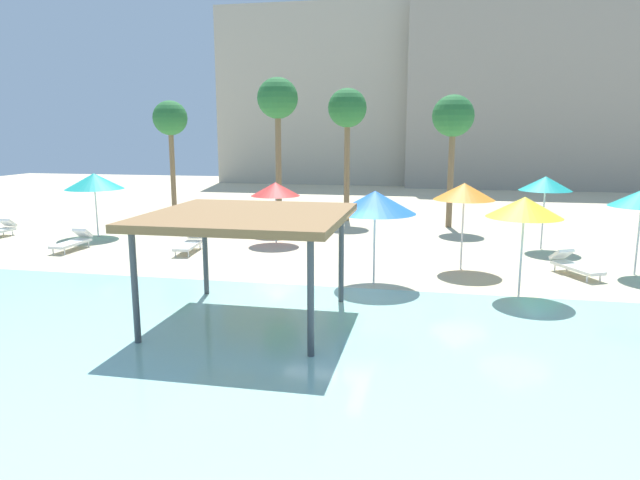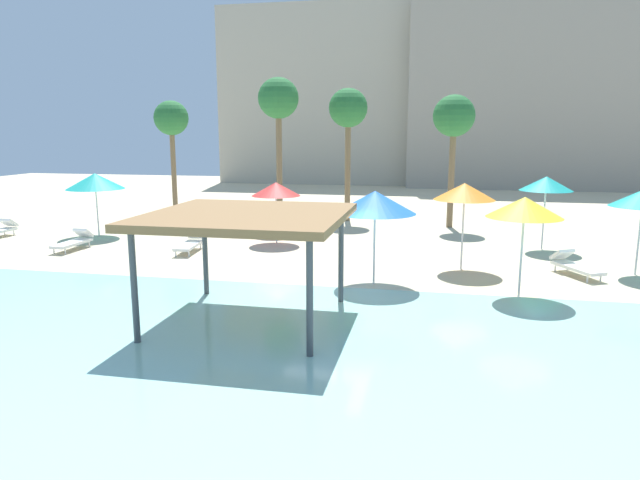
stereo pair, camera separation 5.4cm
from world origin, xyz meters
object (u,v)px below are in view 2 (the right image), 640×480
at_px(beach_umbrella_teal_7, 546,184).
at_px(beach_umbrella_red_2, 276,189).
at_px(palm_tree_0, 278,102).
at_px(palm_tree_1, 454,119).
at_px(beach_umbrella_yellow_1, 525,207).
at_px(palm_tree_3, 171,121).
at_px(palm_tree_2, 348,111).
at_px(beach_umbrella_blue_5, 375,202).
at_px(shade_pavilion, 248,219).
at_px(beach_umbrella_teal_6, 95,181).
at_px(lounge_chair_4, 574,265).
at_px(lounge_chair_5, 74,241).
at_px(beach_umbrella_orange_4, 465,192).
at_px(lounge_chair_2, 190,243).

bearing_deg(beach_umbrella_teal_7, beach_umbrella_red_2, -175.90).
height_order(palm_tree_0, palm_tree_1, palm_tree_0).
relative_size(beach_umbrella_yellow_1, palm_tree_3, 0.45).
height_order(beach_umbrella_red_2, palm_tree_2, palm_tree_2).
height_order(beach_umbrella_yellow_1, beach_umbrella_blue_5, beach_umbrella_blue_5).
relative_size(shade_pavilion, beach_umbrella_teal_6, 1.65).
height_order(lounge_chair_4, palm_tree_3, palm_tree_3).
relative_size(lounge_chair_4, palm_tree_1, 0.32).
bearing_deg(lounge_chair_5, beach_umbrella_red_2, 112.77).
xyz_separation_m(beach_umbrella_orange_4, lounge_chair_2, (-9.86, 0.77, -2.21)).
distance_m(beach_umbrella_yellow_1, palm_tree_3, 22.09).
bearing_deg(lounge_chair_4, palm_tree_2, -165.17).
xyz_separation_m(shade_pavilion, beach_umbrella_yellow_1, (6.54, 3.38, 0.01)).
xyz_separation_m(lounge_chair_5, palm_tree_2, (9.13, 9.13, 5.07)).
bearing_deg(beach_umbrella_yellow_1, beach_umbrella_teal_6, 159.90).
height_order(beach_umbrella_yellow_1, palm_tree_2, palm_tree_2).
xyz_separation_m(lounge_chair_5, palm_tree_0, (6.14, 7.20, 5.44)).
bearing_deg(palm_tree_0, lounge_chair_2, -103.74).
relative_size(lounge_chair_2, lounge_chair_5, 1.02).
relative_size(shade_pavilion, beach_umbrella_teal_7, 1.60).
bearing_deg(beach_umbrella_orange_4, lounge_chair_4, -2.12).
bearing_deg(lounge_chair_4, palm_tree_1, 175.77).
height_order(palm_tree_1, palm_tree_2, palm_tree_2).
distance_m(beach_umbrella_orange_4, lounge_chair_4, 4.08).
xyz_separation_m(beach_umbrella_orange_4, palm_tree_0, (-8.22, 7.49, 3.23)).
distance_m(palm_tree_0, palm_tree_2, 3.57).
xyz_separation_m(shade_pavilion, beach_umbrella_orange_4, (5.13, 6.37, 0.09)).
bearing_deg(palm_tree_3, lounge_chair_5, -84.56).
relative_size(beach_umbrella_red_2, palm_tree_2, 0.38).
relative_size(shade_pavilion, palm_tree_3, 0.73).
bearing_deg(beach_umbrella_teal_6, beach_umbrella_red_2, 0.56).
distance_m(shade_pavilion, lounge_chair_5, 11.57).
bearing_deg(beach_umbrella_teal_7, palm_tree_2, 146.50).
height_order(beach_umbrella_red_2, beach_umbrella_orange_4, beach_umbrella_orange_4).
relative_size(beach_umbrella_teal_7, lounge_chair_2, 1.43).
xyz_separation_m(beach_umbrella_red_2, lounge_chair_5, (-7.20, -2.84, -1.84)).
relative_size(palm_tree_1, palm_tree_2, 0.93).
height_order(beach_umbrella_yellow_1, beach_umbrella_orange_4, beach_umbrella_orange_4).
xyz_separation_m(beach_umbrella_red_2, lounge_chair_4, (10.58, -3.25, -1.84)).
height_order(beach_umbrella_red_2, palm_tree_1, palm_tree_1).
height_order(beach_umbrella_teal_6, lounge_chair_4, beach_umbrella_teal_6).
distance_m(beach_umbrella_yellow_1, beach_umbrella_teal_7, 7.07).
bearing_deg(palm_tree_0, lounge_chair_5, -130.43).
xyz_separation_m(beach_umbrella_orange_4, lounge_chair_5, (-14.36, 0.28, -2.21)).
relative_size(shade_pavilion, beach_umbrella_blue_5, 1.61).
height_order(beach_umbrella_red_2, beach_umbrella_teal_6, beach_umbrella_teal_6).
distance_m(beach_umbrella_yellow_1, beach_umbrella_orange_4, 3.31).
bearing_deg(beach_umbrella_yellow_1, lounge_chair_4, 54.88).
bearing_deg(palm_tree_2, palm_tree_1, -11.80).
distance_m(beach_umbrella_orange_4, palm_tree_2, 11.14).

